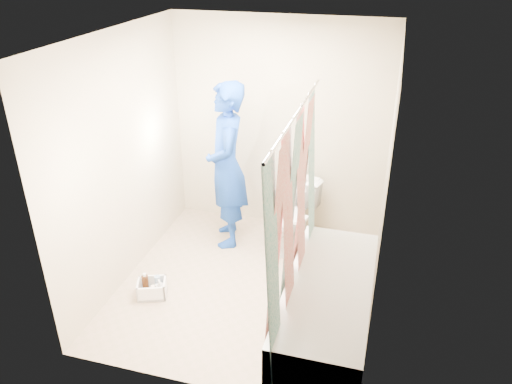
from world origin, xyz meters
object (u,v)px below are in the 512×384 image
(bathtub, at_px, (328,306))
(cleaning_caddy, at_px, (153,289))
(toilet, at_px, (291,216))
(plumber, at_px, (227,166))

(bathtub, height_order, cleaning_caddy, bathtub)
(toilet, relative_size, plumber, 0.40)
(toilet, distance_m, cleaning_caddy, 1.67)
(bathtub, height_order, toilet, toilet)
(bathtub, relative_size, toilet, 2.42)
(bathtub, distance_m, cleaning_caddy, 1.68)
(plumber, relative_size, cleaning_caddy, 5.61)
(cleaning_caddy, bearing_deg, bathtub, -21.14)
(plumber, xyz_separation_m, cleaning_caddy, (-0.38, -1.15, -0.83))
(bathtub, distance_m, plumber, 1.86)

